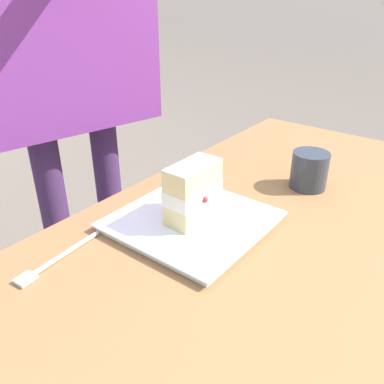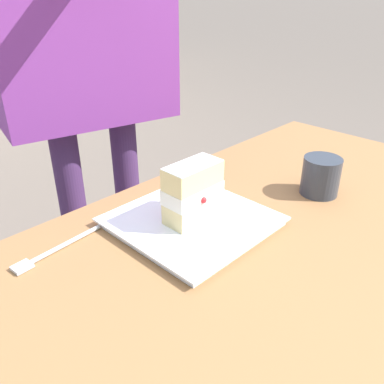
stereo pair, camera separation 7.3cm
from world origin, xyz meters
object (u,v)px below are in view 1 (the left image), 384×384
object	(u,v)px
patio_table	(357,293)
coffee_cup	(309,170)
diner_person	(57,14)
dessert_fork	(55,260)
cake_slice	(193,192)
dessert_plate	(192,221)

from	to	relation	value
patio_table	coffee_cup	bearing A→B (deg)	51.71
coffee_cup	diner_person	distance (m)	0.69
dessert_fork	cake_slice	bearing A→B (deg)	-25.49
patio_table	cake_slice	bearing A→B (deg)	117.13
cake_slice	diner_person	xyz separation A→B (m)	(0.11, 0.49, 0.27)
coffee_cup	diner_person	world-z (taller)	diner_person
dessert_fork	dessert_plate	bearing A→B (deg)	-25.44
dessert_plate	cake_slice	xyz separation A→B (m)	(0.00, -0.00, 0.06)
dessert_fork	diner_person	size ratio (longest dim) A/B	0.10
coffee_cup	diner_person	bearing A→B (deg)	106.29
patio_table	diner_person	bearing A→B (deg)	92.54
cake_slice	coffee_cup	xyz separation A→B (m)	(0.28, -0.10, -0.03)
dessert_plate	cake_slice	size ratio (longest dim) A/B	2.39
coffee_cup	diner_person	xyz separation A→B (m)	(-0.17, 0.59, 0.30)
patio_table	cake_slice	world-z (taller)	cake_slice
dessert_fork	diner_person	world-z (taller)	diner_person
patio_table	coffee_cup	xyz separation A→B (m)	(0.14, 0.18, 0.16)
dessert_fork	diner_person	distance (m)	0.61
dessert_fork	diner_person	xyz separation A→B (m)	(0.34, 0.38, 0.34)
patio_table	diner_person	distance (m)	0.90
cake_slice	diner_person	bearing A→B (deg)	77.38
cake_slice	dessert_fork	size ratio (longest dim) A/B	0.65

